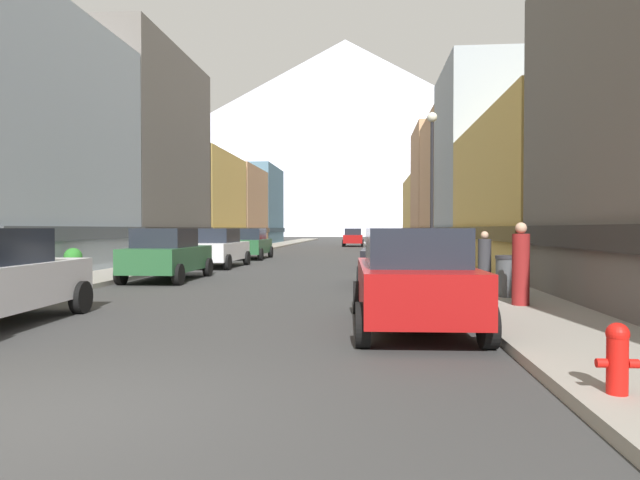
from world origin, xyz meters
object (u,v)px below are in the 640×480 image
at_px(car_driving_0, 353,237).
at_px(car_left_1, 167,254).
at_px(car_right_2, 386,249).
at_px(fire_hydrant_near, 617,356).
at_px(potted_plant_2, 73,261).
at_px(streetlamp_right, 432,168).
at_px(pedestrian_1, 484,261).
at_px(car_left_2, 218,248).
at_px(trash_bin_right, 508,276).
at_px(car_right_1, 392,256).
at_px(pedestrian_2, 521,267).
at_px(car_left_3, 250,244).
at_px(potted_plant_0, 462,258).
at_px(car_right_0, 413,278).

bearing_deg(car_driving_0, car_left_1, -98.35).
height_order(car_right_2, fire_hydrant_near, car_right_2).
xyz_separation_m(car_right_2, car_driving_0, (-2.20, 30.90, 0.00)).
distance_m(potted_plant_2, streetlamp_right, 13.02).
bearing_deg(pedestrian_1, streetlamp_right, 100.57).
relative_size(car_left_2, fire_hydrant_near, 6.34).
distance_m(trash_bin_right, pedestrian_1, 2.18).
bearing_deg(streetlamp_right, trash_bin_right, -81.86).
xyz_separation_m(car_right_1, potted_plant_2, (-10.80, 0.42, -0.23)).
xyz_separation_m(car_left_2, pedestrian_2, (10.05, -12.72, 0.07)).
bearing_deg(car_left_3, pedestrian_2, -62.99).
bearing_deg(car_left_1, car_left_3, 90.00).
relative_size(car_left_3, potted_plant_0, 5.53).
xyz_separation_m(car_left_1, car_right_1, (7.60, -0.71, 0.00)).
xyz_separation_m(potted_plant_0, streetlamp_right, (-1.65, -3.29, 3.47)).
height_order(trash_bin_right, pedestrian_1, pedestrian_1).
distance_m(fire_hydrant_near, streetlamp_right, 15.31).
height_order(car_right_1, pedestrian_1, car_right_1).
bearing_deg(car_right_1, trash_bin_right, -58.31).
relative_size(car_left_1, car_right_1, 0.99).
distance_m(car_left_1, trash_bin_right, 11.25).
distance_m(car_left_1, pedestrian_1, 10.40).
bearing_deg(streetlamp_right, pedestrian_1, -79.43).
bearing_deg(pedestrian_2, streetlamp_right, 96.06).
bearing_deg(potted_plant_2, car_right_1, -2.23).
bearing_deg(car_left_2, trash_bin_right, -47.90).
xyz_separation_m(potted_plant_2, pedestrian_2, (13.25, -6.04, 0.30)).
relative_size(car_left_3, pedestrian_2, 2.51).
height_order(car_driving_0, fire_hydrant_near, car_driving_0).
distance_m(car_left_1, pedestrian_2, 11.87).
height_order(car_left_1, car_left_3, same).
xyz_separation_m(trash_bin_right, potted_plant_2, (-13.35, 4.55, 0.02)).
bearing_deg(potted_plant_2, car_driving_0, 76.94).
height_order(trash_bin_right, streetlamp_right, streetlamp_right).
bearing_deg(car_driving_0, car_right_0, -87.22).
bearing_deg(car_right_0, potted_plant_0, 77.11).
bearing_deg(car_driving_0, pedestrian_2, -83.84).
xyz_separation_m(car_left_2, potted_plant_0, (10.80, -0.95, -0.39)).
distance_m(car_left_2, streetlamp_right, 10.55).
bearing_deg(streetlamp_right, car_left_2, 155.15).
height_order(car_left_2, car_right_2, same).
distance_m(car_right_0, streetlamp_right, 11.22).
bearing_deg(pedestrian_1, pedestrian_2, -90.00).
bearing_deg(car_right_1, streetlamp_right, 61.53).
height_order(car_left_1, potted_plant_2, car_left_1).
xyz_separation_m(car_driving_0, potted_plant_2, (-8.60, -37.07, -0.23)).
bearing_deg(car_left_2, potted_plant_0, -5.01).
height_order(car_left_2, trash_bin_right, car_left_2).
xyz_separation_m(car_driving_0, trash_bin_right, (4.75, -41.62, -0.26)).
xyz_separation_m(fire_hydrant_near, pedestrian_2, (0.80, 6.43, 0.44)).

